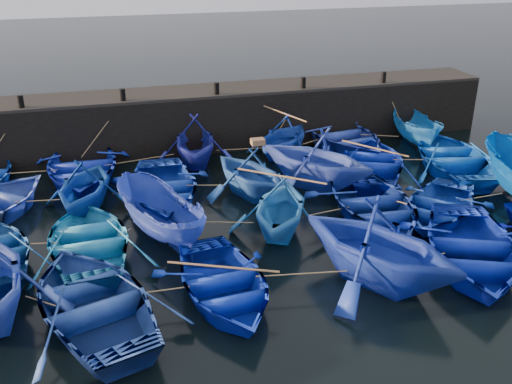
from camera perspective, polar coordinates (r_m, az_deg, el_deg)
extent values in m
plane|color=black|center=(17.62, 2.81, -6.20)|extent=(120.00, 120.00, 0.00)
cube|color=black|center=(26.50, -4.28, 7.34)|extent=(26.00, 2.50, 2.50)
cube|color=black|center=(26.15, -4.37, 10.09)|extent=(26.00, 2.50, 0.12)
cylinder|color=black|center=(24.93, -22.47, 8.36)|extent=(0.24, 0.24, 0.50)
cylinder|color=black|center=(24.75, -13.20, 9.46)|extent=(0.24, 0.24, 0.50)
cylinder|color=black|center=(25.22, -3.98, 10.30)|extent=(0.24, 0.24, 0.50)
cylinder|color=black|center=(26.29, 4.74, 10.85)|extent=(0.24, 0.24, 0.50)
cylinder|color=black|center=(27.90, 12.63, 11.14)|extent=(0.24, 0.24, 0.50)
imported|color=#0E23A6|center=(23.56, -17.09, 2.45)|extent=(4.27, 5.87, 1.20)
imported|color=navy|center=(24.15, -6.16, 5.17)|extent=(4.18, 4.65, 2.17)
imported|color=blue|center=(24.82, 2.75, 5.59)|extent=(4.98, 4.98, 1.99)
imported|color=#213796|center=(26.48, 8.66, 5.61)|extent=(4.87, 6.21, 1.17)
imported|color=blue|center=(27.33, 15.77, 5.99)|extent=(2.05, 4.20, 1.56)
imported|color=#0C3B92|center=(20.71, -16.73, 0.70)|extent=(4.29, 4.64, 2.01)
imported|color=#1336B4|center=(20.99, -9.40, 0.41)|extent=(4.22, 5.63, 1.11)
imported|color=#1F50A2|center=(21.00, -0.61, 2.11)|extent=(4.49, 4.78, 2.01)
imported|color=blue|center=(21.83, 6.07, 3.47)|extent=(6.08, 6.16, 2.46)
imported|color=#0921A3|center=(23.64, 11.63, 2.99)|extent=(5.67, 6.40, 1.10)
imported|color=blue|center=(24.95, 19.15, 3.36)|extent=(5.30, 6.51, 1.19)
imported|color=#1E7ED4|center=(18.02, -16.31, -4.57)|extent=(3.94, 5.31, 1.06)
imported|color=#233B9E|center=(18.19, -9.68, -2.44)|extent=(3.22, 4.73, 1.71)
imported|color=blue|center=(18.26, 2.46, -1.43)|extent=(4.68, 4.92, 2.03)
imported|color=navy|center=(19.87, 11.63, -1.15)|extent=(4.30, 5.75, 1.14)
imported|color=#1137AA|center=(20.55, 17.81, -1.28)|extent=(5.51, 5.46, 0.94)
imported|color=navy|center=(15.14, -15.97, -10.32)|extent=(5.31, 6.35, 1.13)
imported|color=#0A25B9|center=(15.35, -3.30, -9.13)|extent=(3.72, 4.94, 0.97)
imported|color=#1530A5|center=(15.92, 12.27, -5.02)|extent=(6.19, 6.39, 2.57)
imported|color=#0820AC|center=(17.90, 20.78, -5.28)|extent=(5.82, 6.63, 1.14)
cube|color=brown|center=(20.69, 0.18, 5.05)|extent=(0.48, 0.38, 0.21)
cylinder|color=tan|center=(23.80, -21.55, 1.88)|extent=(1.94, 0.17, 0.04)
cylinder|color=tan|center=(23.84, -11.51, 3.18)|extent=(2.86, 0.57, 0.04)
cylinder|color=tan|center=(24.57, -1.63, 4.31)|extent=(2.04, 0.29, 0.04)
cylinder|color=tan|center=(25.69, 5.78, 5.10)|extent=(1.25, 0.57, 0.04)
cylinder|color=tan|center=(26.89, 12.24, 5.54)|extent=(1.57, 0.75, 0.04)
cylinder|color=tan|center=(21.12, -21.04, -0.82)|extent=(1.51, 0.25, 0.04)
cylinder|color=tan|center=(20.90, -12.98, -0.03)|extent=(0.85, 0.08, 0.04)
cylinder|color=tan|center=(21.02, -4.99, 0.68)|extent=(1.43, 0.40, 0.04)
cylinder|color=tan|center=(21.59, 2.76, 1.41)|extent=(0.87, 0.17, 0.04)
cylinder|color=tan|center=(22.83, 8.91, 2.43)|extent=(0.93, 0.61, 0.04)
cylinder|color=tan|center=(24.25, 15.49, 3.14)|extent=(1.62, 0.51, 0.04)
cylinder|color=tan|center=(18.20, -20.63, -4.83)|extent=(0.95, 0.21, 0.04)
cylinder|color=tan|center=(18.14, -12.93, -3.91)|extent=(0.38, 0.35, 0.04)
cylinder|color=tan|center=(18.30, -3.56, -3.03)|extent=(2.02, 0.66, 0.04)
cylinder|color=tan|center=(19.11, 7.20, -1.94)|extent=(1.61, 0.26, 0.04)
cylinder|color=tan|center=(20.16, 14.78, -1.14)|extent=(0.44, 0.57, 0.04)
cylinder|color=tan|center=(21.54, 21.69, -0.45)|extent=(1.72, 0.16, 0.04)
cylinder|color=tan|center=(15.53, -20.75, -10.16)|extent=(0.78, 0.67, 0.04)
cylinder|color=tan|center=(15.14, -9.59, -9.70)|extent=(1.54, 0.08, 0.04)
cylinder|color=tan|center=(15.66, 4.62, -8.15)|extent=(2.50, 0.44, 0.04)
cylinder|color=tan|center=(17.05, 16.62, -6.28)|extent=(1.31, 0.17, 0.04)
cylinder|color=tan|center=(25.04, -23.98, 5.08)|extent=(1.72, 0.57, 2.09)
cylinder|color=tan|center=(24.67, -15.11, 6.09)|extent=(1.98, 0.71, 2.10)
cylinder|color=tan|center=(25.28, -5.26, 7.27)|extent=(1.33, 0.17, 2.09)
cylinder|color=tan|center=(26.12, 3.35, 7.89)|extent=(1.49, 0.42, 2.09)
cylinder|color=tan|center=(26.87, 6.26, 8.25)|extent=(1.61, 0.19, 2.09)
cylinder|color=tan|center=(28.10, 13.61, 8.43)|extent=(0.98, 0.61, 2.09)
cylinder|color=#99724C|center=(24.51, 2.80, 7.86)|extent=(1.08, 2.84, 0.06)
cylinder|color=#99724C|center=(23.44, 11.75, 4.31)|extent=(1.77, 2.49, 0.06)
cylinder|color=#99724C|center=(17.83, 2.52, 1.60)|extent=(2.34, 1.97, 0.06)
cylinder|color=#99724C|center=(15.07, -3.35, -7.49)|extent=(2.74, 1.32, 0.06)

